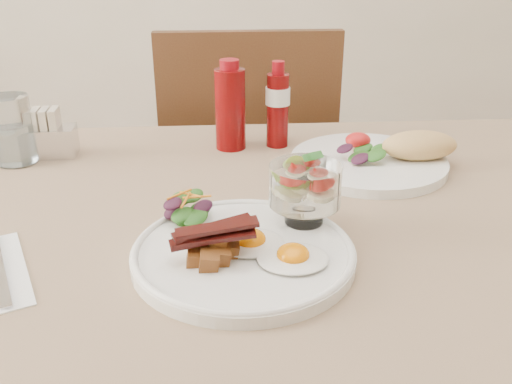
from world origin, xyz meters
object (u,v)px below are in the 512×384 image
object	(u,v)px
fruit_cup	(305,185)
hot_sauce_bottle	(278,106)
water_glass	(13,134)
chair_far	(247,180)
main_plate	(243,254)
table	(270,271)
sugar_caddy	(47,136)
second_plate	(381,157)
ketchup_bottle	(230,108)

from	to	relation	value
fruit_cup	hot_sauce_bottle	world-z (taller)	hot_sauce_bottle
hot_sauce_bottle	water_glass	distance (m)	0.47
chair_far	main_plate	size ratio (longest dim) A/B	3.32
table	water_glass	world-z (taller)	water_glass
table	hot_sauce_bottle	size ratio (longest dim) A/B	8.22
table	sugar_caddy	world-z (taller)	sugar_caddy
second_plate	sugar_caddy	size ratio (longest dim) A/B	2.99
fruit_cup	second_plate	bearing A→B (deg)	53.36
main_plate	ketchup_bottle	distance (m)	0.42
fruit_cup	water_glass	bearing A→B (deg)	148.19
hot_sauce_bottle	sugar_caddy	xyz separation A→B (m)	(-0.42, -0.03, -0.04)
second_plate	ketchup_bottle	bearing A→B (deg)	155.93
main_plate	sugar_caddy	bearing A→B (deg)	130.97
chair_far	hot_sauce_bottle	xyz separation A→B (m)	(0.04, -0.36, 0.31)
main_plate	fruit_cup	world-z (taller)	fruit_cup
table	water_glass	xyz separation A→B (m)	(-0.43, 0.25, 0.14)
main_plate	water_glass	world-z (taller)	water_glass
chair_far	hot_sauce_bottle	world-z (taller)	chair_far
main_plate	second_plate	distance (m)	0.39
main_plate	fruit_cup	bearing A→B (deg)	38.49
second_plate	ketchup_bottle	size ratio (longest dim) A/B	1.76
table	ketchup_bottle	size ratio (longest dim) A/B	7.96
chair_far	ketchup_bottle	world-z (taller)	chair_far
table	sugar_caddy	size ratio (longest dim) A/B	13.50
table	hot_sauce_bottle	bearing A→B (deg)	82.56
chair_far	main_plate	distance (m)	0.81
main_plate	second_plate	world-z (taller)	second_plate
hot_sauce_bottle	second_plate	bearing A→B (deg)	-35.78
table	fruit_cup	world-z (taller)	fruit_cup
hot_sauce_bottle	ketchup_bottle	bearing A→B (deg)	-175.85
second_plate	hot_sauce_bottle	distance (m)	0.22
table	fruit_cup	bearing A→B (deg)	-45.43
fruit_cup	main_plate	bearing A→B (deg)	-141.51
fruit_cup	water_glass	size ratio (longest dim) A/B	0.81
second_plate	water_glass	bearing A→B (deg)	174.08
main_plate	second_plate	bearing A→B (deg)	49.22
hot_sauce_bottle	main_plate	bearing A→B (deg)	-101.58
table	chair_far	distance (m)	0.68
ketchup_bottle	sugar_caddy	size ratio (longest dim) A/B	1.70
sugar_caddy	hot_sauce_bottle	bearing A→B (deg)	1.48
chair_far	hot_sauce_bottle	distance (m)	0.47
water_glass	fruit_cup	bearing A→B (deg)	-31.81
water_glass	second_plate	bearing A→B (deg)	-5.92
table	chair_far	xyz separation A→B (m)	(0.00, 0.66, -0.14)
chair_far	water_glass	distance (m)	0.66
ketchup_bottle	water_glass	xyz separation A→B (m)	(-0.38, -0.05, -0.03)
chair_far	ketchup_bottle	xyz separation A→B (m)	(-0.05, -0.36, 0.31)
main_plate	ketchup_bottle	bearing A→B (deg)	90.52
ketchup_bottle	sugar_caddy	world-z (taller)	ketchup_bottle
fruit_cup	second_plate	distance (m)	0.29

